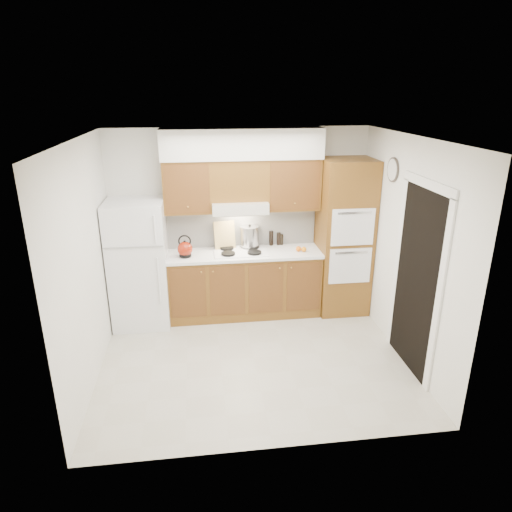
# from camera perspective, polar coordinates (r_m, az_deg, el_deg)

# --- Properties ---
(floor) EXTENTS (3.60, 3.60, 0.00)m
(floor) POSITION_cam_1_polar(r_m,az_deg,el_deg) (5.68, -0.34, -12.59)
(floor) COLOR #B9B3A1
(floor) RESTS_ON ground
(ceiling) EXTENTS (3.60, 3.60, 0.00)m
(ceiling) POSITION_cam_1_polar(r_m,az_deg,el_deg) (4.80, -0.41, 14.53)
(ceiling) COLOR white
(ceiling) RESTS_ON wall_back
(wall_back) EXTENTS (3.60, 0.02, 2.60)m
(wall_back) POSITION_cam_1_polar(r_m,az_deg,el_deg) (6.51, -2.02, 4.36)
(wall_back) COLOR white
(wall_back) RESTS_ON floor
(wall_left) EXTENTS (0.02, 3.00, 2.60)m
(wall_left) POSITION_cam_1_polar(r_m,az_deg,el_deg) (5.20, -20.46, -1.08)
(wall_left) COLOR white
(wall_left) RESTS_ON floor
(wall_right) EXTENTS (0.02, 3.00, 2.60)m
(wall_right) POSITION_cam_1_polar(r_m,az_deg,el_deg) (5.60, 18.24, 0.66)
(wall_right) COLOR white
(wall_right) RESTS_ON floor
(fridge) EXTENTS (0.75, 0.72, 1.72)m
(fridge) POSITION_cam_1_polar(r_m,az_deg,el_deg) (6.33, -14.40, -0.94)
(fridge) COLOR white
(fridge) RESTS_ON floor
(base_cabinets) EXTENTS (2.11, 0.60, 0.90)m
(base_cabinets) POSITION_cam_1_polar(r_m,az_deg,el_deg) (6.52, -1.45, -3.55)
(base_cabinets) COLOR brown
(base_cabinets) RESTS_ON floor
(countertop) EXTENTS (2.13, 0.62, 0.04)m
(countertop) POSITION_cam_1_polar(r_m,az_deg,el_deg) (6.34, -1.48, 0.30)
(countertop) COLOR white
(countertop) RESTS_ON base_cabinets
(backsplash) EXTENTS (2.11, 0.03, 0.56)m
(backsplash) POSITION_cam_1_polar(r_m,az_deg,el_deg) (6.52, -1.78, 3.66)
(backsplash) COLOR white
(backsplash) RESTS_ON countertop
(oven_cabinet) EXTENTS (0.70, 0.65, 2.20)m
(oven_cabinet) POSITION_cam_1_polar(r_m,az_deg,el_deg) (6.56, 10.92, 2.28)
(oven_cabinet) COLOR brown
(oven_cabinet) RESTS_ON floor
(upper_cab_left) EXTENTS (0.63, 0.33, 0.70)m
(upper_cab_left) POSITION_cam_1_polar(r_m,az_deg,el_deg) (6.20, -8.60, 8.57)
(upper_cab_left) COLOR brown
(upper_cab_left) RESTS_ON wall_back
(upper_cab_right) EXTENTS (0.73, 0.33, 0.70)m
(upper_cab_right) POSITION_cam_1_polar(r_m,az_deg,el_deg) (6.33, 4.60, 8.97)
(upper_cab_right) COLOR brown
(upper_cab_right) RESTS_ON wall_back
(range_hood) EXTENTS (0.75, 0.45, 0.15)m
(range_hood) POSITION_cam_1_polar(r_m,az_deg,el_deg) (6.22, -2.08, 6.23)
(range_hood) COLOR silver
(range_hood) RESTS_ON wall_back
(upper_cab_over_hood) EXTENTS (0.75, 0.33, 0.55)m
(upper_cab_over_hood) POSITION_cam_1_polar(r_m,az_deg,el_deg) (6.21, -2.17, 9.50)
(upper_cab_over_hood) COLOR brown
(upper_cab_over_hood) RESTS_ON range_hood
(soffit) EXTENTS (2.13, 0.36, 0.40)m
(soffit) POSITION_cam_1_polar(r_m,az_deg,el_deg) (6.13, -1.74, 13.86)
(soffit) COLOR silver
(soffit) RESTS_ON wall_back
(cooktop) EXTENTS (0.74, 0.50, 0.01)m
(cooktop) POSITION_cam_1_polar(r_m,az_deg,el_deg) (6.34, -1.95, 0.57)
(cooktop) COLOR white
(cooktop) RESTS_ON countertop
(doorway) EXTENTS (0.02, 0.90, 2.10)m
(doorway) POSITION_cam_1_polar(r_m,az_deg,el_deg) (5.39, 19.39, -3.09)
(doorway) COLOR black
(doorway) RESTS_ON floor
(wall_clock) EXTENTS (0.02, 0.30, 0.30)m
(wall_clock) POSITION_cam_1_polar(r_m,az_deg,el_deg) (5.87, 16.75, 10.29)
(wall_clock) COLOR #3F3833
(wall_clock) RESTS_ON wall_right
(kettle) EXTENTS (0.24, 0.24, 0.20)m
(kettle) POSITION_cam_1_polar(r_m,az_deg,el_deg) (6.19, -8.87, 0.87)
(kettle) COLOR maroon
(kettle) RESTS_ON countertop
(cutting_board) EXTENTS (0.31, 0.15, 0.39)m
(cutting_board) POSITION_cam_1_polar(r_m,az_deg,el_deg) (6.43, -3.94, 2.63)
(cutting_board) COLOR tan
(cutting_board) RESTS_ON countertop
(stock_pot) EXTENTS (0.32, 0.32, 0.28)m
(stock_pot) POSITION_cam_1_polar(r_m,az_deg,el_deg) (6.46, -0.80, 2.48)
(stock_pot) COLOR #ACADB1
(stock_pot) RESTS_ON cooktop
(condiment_a) EXTENTS (0.07, 0.07, 0.21)m
(condiment_a) POSITION_cam_1_polar(r_m,az_deg,el_deg) (6.59, 1.91, 2.26)
(condiment_a) COLOR black
(condiment_a) RESTS_ON countertop
(condiment_b) EXTENTS (0.06, 0.06, 0.18)m
(condiment_b) POSITION_cam_1_polar(r_m,az_deg,el_deg) (6.62, 2.84, 2.17)
(condiment_b) COLOR black
(condiment_b) RESTS_ON countertop
(condiment_c) EXTENTS (0.06, 0.06, 0.15)m
(condiment_c) POSITION_cam_1_polar(r_m,az_deg,el_deg) (6.63, 3.18, 2.07)
(condiment_c) COLOR black
(condiment_c) RESTS_ON countertop
(orange_near) EXTENTS (0.08, 0.08, 0.08)m
(orange_near) POSITION_cam_1_polar(r_m,az_deg,el_deg) (6.38, 5.33, 0.90)
(orange_near) COLOR orange
(orange_near) RESTS_ON countertop
(orange_far) EXTENTS (0.08, 0.08, 0.07)m
(orange_far) POSITION_cam_1_polar(r_m,az_deg,el_deg) (6.37, 6.00, 0.84)
(orange_far) COLOR orange
(orange_far) RESTS_ON countertop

